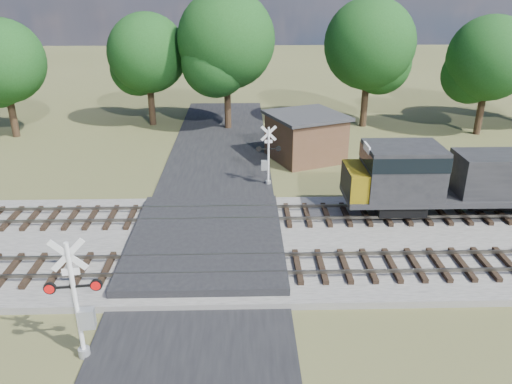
{
  "coord_description": "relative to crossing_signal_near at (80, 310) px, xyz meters",
  "views": [
    {
      "loc": [
        1.76,
        -20.03,
        11.45
      ],
      "look_at": [
        2.35,
        2.0,
        2.12
      ],
      "focal_mm": 35.0,
      "sensor_mm": 36.0,
      "label": 1
    }
  ],
  "objects": [
    {
      "name": "ground",
      "position": [
        3.47,
        6.8,
        -1.83
      ],
      "size": [
        160.0,
        160.0,
        0.0
      ],
      "primitive_type": "plane",
      "color": "#4D502B",
      "rests_on": "ground"
    },
    {
      "name": "ballast_bed",
      "position": [
        13.47,
        7.3,
        -1.68
      ],
      "size": [
        140.0,
        10.0,
        0.3
      ],
      "primitive_type": "cube",
      "color": "gray",
      "rests_on": "ground"
    },
    {
      "name": "road",
      "position": [
        3.47,
        6.8,
        -1.79
      ],
      "size": [
        7.0,
        60.0,
        0.08
      ],
      "primitive_type": "cube",
      "color": "black",
      "rests_on": "ground"
    },
    {
      "name": "crossing_panel",
      "position": [
        3.47,
        7.3,
        -1.52
      ],
      "size": [
        7.0,
        9.0,
        0.62
      ],
      "primitive_type": "cube",
      "color": "#262628",
      "rests_on": "ground"
    },
    {
      "name": "track_near",
      "position": [
        6.59,
        4.8,
        -1.42
      ],
      "size": [
        140.0,
        2.6,
        0.33
      ],
      "color": "black",
      "rests_on": "ballast_bed"
    },
    {
      "name": "track_far",
      "position": [
        6.59,
        9.8,
        -1.42
      ],
      "size": [
        140.0,
        2.6,
        0.33
      ],
      "color": "black",
      "rests_on": "ballast_bed"
    },
    {
      "name": "crossing_signal_near",
      "position": [
        0.0,
        0.0,
        0.0
      ],
      "size": [
        1.77,
        0.41,
        4.4
      ],
      "rotation": [
        0.0,
        0.0,
        0.11
      ],
      "color": "silver",
      "rests_on": "ground"
    },
    {
      "name": "crossing_signal_far",
      "position": [
        6.64,
        14.92,
        -0.29
      ],
      "size": [
        1.5,
        0.32,
        3.72
      ],
      "rotation": [
        0.0,
        0.0,
        3.17
      ],
      "color": "silver",
      "rests_on": "ground"
    },
    {
      "name": "equipment_shed",
      "position": [
        9.52,
        19.71,
        -0.22
      ],
      "size": [
        6.12,
        6.12,
        3.19
      ],
      "rotation": [
        0.0,
        0.0,
        0.39
      ],
      "color": "#4C3320",
      "rests_on": "ground"
    },
    {
      "name": "treeline",
      "position": [
        12.42,
        27.32,
        4.64
      ],
      "size": [
        79.48,
        10.21,
        11.16
      ],
      "color": "black",
      "rests_on": "ground"
    }
  ]
}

